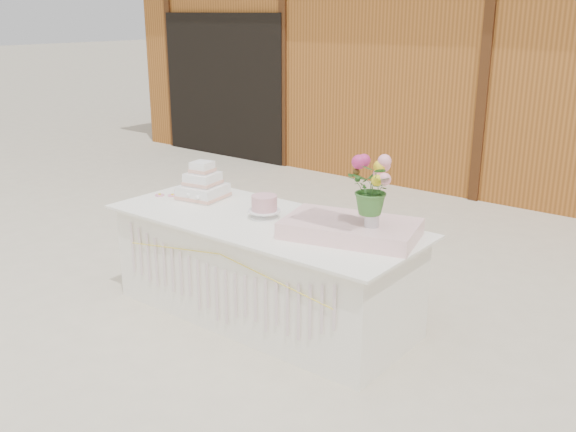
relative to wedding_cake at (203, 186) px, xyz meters
The scene contains 9 objects.
ground 1.15m from the wedding_cake, ahead, with size 80.00×80.00×0.00m, color beige.
barn 5.97m from the wedding_cake, 82.93° to the left, with size 12.60×4.60×3.30m.
cake_table 0.89m from the wedding_cake, 10.04° to the right, with size 2.40×1.00×0.77m.
wedding_cake is the anchor object (origin of this frame).
pink_cake_stand 0.74m from the wedding_cake, ahead, with size 0.24×0.24×0.17m.
satin_runner 1.45m from the wedding_cake, ahead, with size 0.89×0.52×0.11m, color #FFCDCD.
flower_vase 1.62m from the wedding_cake, ahead, with size 0.10×0.10×0.13m, color silver.
bouquet 1.65m from the wedding_cake, ahead, with size 0.31×0.27×0.34m, color #386F2C.
loose_flowers 0.31m from the wedding_cake, 165.19° to the right, with size 0.15×0.37×0.02m, color pink, non-canonical shape.
Camera 1 is at (2.90, -3.38, 2.22)m, focal length 40.00 mm.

